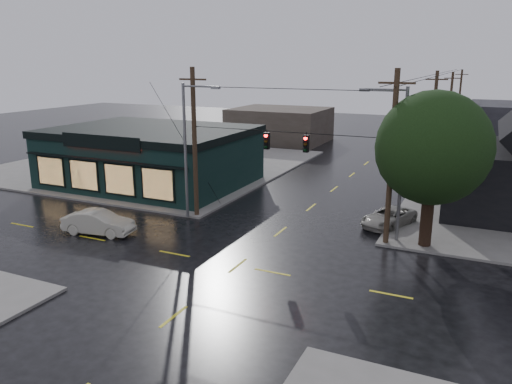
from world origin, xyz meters
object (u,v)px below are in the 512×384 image
at_px(utility_pole_nw, 197,216).
at_px(suv_silver, 389,217).
at_px(corner_tree, 433,148).
at_px(utility_pole_ne, 385,244).
at_px(sedan_cream, 98,223).

xyz_separation_m(utility_pole_nw, suv_silver, (12.50, 3.50, 0.61)).
height_order(corner_tree, utility_pole_ne, corner_tree).
xyz_separation_m(corner_tree, sedan_cream, (-18.80, -6.17, -5.09)).
bearing_deg(utility_pole_nw, sedan_cream, -122.94).
bearing_deg(sedan_cream, suv_silver, -69.84).
relative_size(corner_tree, sedan_cream, 1.98).
distance_m(utility_pole_nw, utility_pole_ne, 13.00).
height_order(utility_pole_nw, suv_silver, utility_pole_nw).
bearing_deg(suv_silver, utility_pole_nw, -142.91).
height_order(corner_tree, suv_silver, corner_tree).
xyz_separation_m(utility_pole_ne, sedan_cream, (-16.67, -5.67, 0.74)).
xyz_separation_m(corner_tree, utility_pole_ne, (-2.13, -0.50, -5.83)).
height_order(utility_pole_nw, utility_pole_ne, same).
distance_m(corner_tree, utility_pole_ne, 6.23).
bearing_deg(corner_tree, sedan_cream, -161.84).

